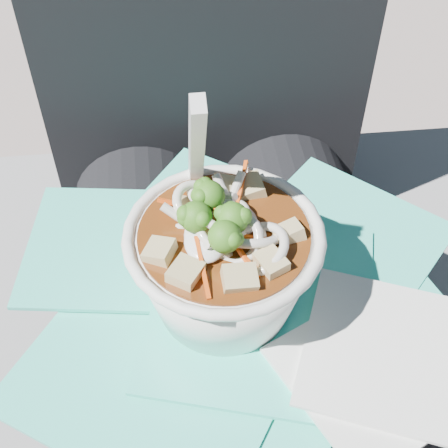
{
  "coord_description": "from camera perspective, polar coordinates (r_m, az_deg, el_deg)",
  "views": [
    {
      "loc": [
        -0.05,
        -0.29,
        1.05
      ],
      "look_at": [
        -0.01,
        0.0,
        0.72
      ],
      "focal_mm": 50.0,
      "sensor_mm": 36.0,
      "label": 1
    }
  ],
  "objects": [
    {
      "name": "napkins",
      "position": [
        0.49,
        14.15,
        -12.21
      ],
      "size": [
        0.18,
        0.18,
        0.01
      ],
      "color": "white",
      "rests_on": "plastic_bag"
    },
    {
      "name": "udon_bowl",
      "position": [
        0.47,
        -0.04,
        -3.08
      ],
      "size": [
        0.15,
        0.15,
        0.2
      ],
      "color": "white",
      "rests_on": "plastic_bag"
    },
    {
      "name": "person_body",
      "position": [
        0.62,
        0.2,
        -3.96
      ],
      "size": [
        0.34,
        0.94,
        1.0
      ],
      "color": "black",
      "rests_on": "ground"
    },
    {
      "name": "lap",
      "position": [
        0.59,
        1.36,
        -12.36
      ],
      "size": [
        0.31,
        0.48,
        0.15
      ],
      "color": "black",
      "rests_on": "stone_ledge"
    },
    {
      "name": "plastic_bag",
      "position": [
        0.53,
        0.7,
        -7.0
      ],
      "size": [
        0.42,
        0.38,
        0.02
      ],
      "color": "#32D1B6",
      "rests_on": "lap"
    },
    {
      "name": "stone_ledge",
      "position": [
        0.93,
        -0.32,
        -13.78
      ],
      "size": [
        1.01,
        0.52,
        0.46
      ],
      "primitive_type": "cube",
      "rotation": [
        0.0,
        0.0,
        -0.02
      ],
      "color": "slate",
      "rests_on": "ground"
    }
  ]
}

